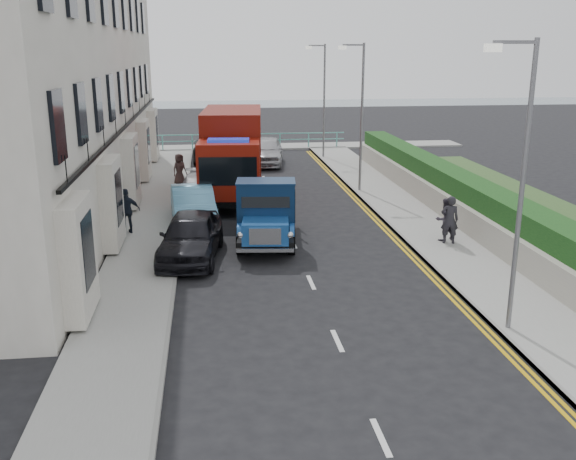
% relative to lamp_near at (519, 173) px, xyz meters
% --- Properties ---
extents(ground, '(120.00, 120.00, 0.00)m').
position_rel_lamp_near_xyz_m(ground, '(-4.18, 2.00, -4.00)').
color(ground, black).
rests_on(ground, ground).
extents(pavement_west, '(2.40, 38.00, 0.12)m').
position_rel_lamp_near_xyz_m(pavement_west, '(-9.38, 11.00, -3.94)').
color(pavement_west, gray).
rests_on(pavement_west, ground).
extents(pavement_east, '(2.60, 38.00, 0.12)m').
position_rel_lamp_near_xyz_m(pavement_east, '(1.12, 11.00, -3.94)').
color(pavement_east, gray).
rests_on(pavement_east, ground).
extents(promenade, '(30.00, 2.50, 0.12)m').
position_rel_lamp_near_xyz_m(promenade, '(-4.18, 31.00, -3.94)').
color(promenade, gray).
rests_on(promenade, ground).
extents(sea_plane, '(120.00, 120.00, 0.00)m').
position_rel_lamp_near_xyz_m(sea_plane, '(-4.18, 62.00, -4.00)').
color(sea_plane, slate).
rests_on(sea_plane, ground).
extents(terrace_west, '(6.31, 30.20, 14.25)m').
position_rel_lamp_near_xyz_m(terrace_west, '(-13.65, 15.00, 3.17)').
color(terrace_west, silver).
rests_on(terrace_west, ground).
extents(garden_east, '(1.45, 28.00, 1.75)m').
position_rel_lamp_near_xyz_m(garden_east, '(3.03, 11.00, -3.10)').
color(garden_east, '#B2AD9E').
rests_on(garden_east, ground).
extents(seafront_railing, '(13.00, 0.08, 1.11)m').
position_rel_lamp_near_xyz_m(seafront_railing, '(-4.18, 30.20, -3.42)').
color(seafront_railing, '#59B2A5').
rests_on(seafront_railing, ground).
extents(lamp_near, '(1.23, 0.18, 7.00)m').
position_rel_lamp_near_xyz_m(lamp_near, '(0.00, 0.00, 0.00)').
color(lamp_near, slate).
rests_on(lamp_near, ground).
extents(lamp_mid, '(1.23, 0.18, 7.00)m').
position_rel_lamp_near_xyz_m(lamp_mid, '(0.00, 16.00, 0.00)').
color(lamp_mid, slate).
rests_on(lamp_mid, ground).
extents(lamp_far, '(1.23, 0.18, 7.00)m').
position_rel_lamp_near_xyz_m(lamp_far, '(0.00, 26.00, 0.00)').
color(lamp_far, slate).
rests_on(lamp_far, ground).
extents(bedford_lorry, '(2.48, 5.19, 2.38)m').
position_rel_lamp_near_xyz_m(bedford_lorry, '(-5.18, 7.74, -2.90)').
color(bedford_lorry, black).
rests_on(bedford_lorry, ground).
extents(red_lorry, '(3.21, 7.84, 4.01)m').
position_rel_lamp_near_xyz_m(red_lorry, '(-6.02, 15.66, -1.86)').
color(red_lorry, black).
rests_on(red_lorry, ground).
extents(parked_car_front, '(2.41, 4.78, 1.56)m').
position_rel_lamp_near_xyz_m(parked_car_front, '(-7.78, 6.76, -3.22)').
color(parked_car_front, black).
rests_on(parked_car_front, ground).
extents(parked_car_mid, '(2.02, 4.71, 1.51)m').
position_rel_lamp_near_xyz_m(parked_car_mid, '(-7.78, 11.06, -3.24)').
color(parked_car_mid, '#5C9FC5').
rests_on(parked_car_mid, ground).
extents(parked_car_rear, '(2.33, 4.88, 1.37)m').
position_rel_lamp_near_xyz_m(parked_car_rear, '(-7.59, 14.00, -3.31)').
color(parked_car_rear, '#97989C').
rests_on(parked_car_rear, ground).
extents(seafront_car_left, '(2.67, 5.65, 1.56)m').
position_rel_lamp_near_xyz_m(seafront_car_left, '(-6.70, 26.28, -3.22)').
color(seafront_car_left, black).
rests_on(seafront_car_left, ground).
extents(seafront_car_right, '(2.56, 5.04, 1.64)m').
position_rel_lamp_near_xyz_m(seafront_car_right, '(-3.68, 24.26, -3.18)').
color(seafront_car_right, '#B5B5BA').
rests_on(seafront_car_right, ground).
extents(pedestrian_east_near, '(0.69, 0.52, 1.71)m').
position_rel_lamp_near_xyz_m(pedestrian_east_near, '(1.21, 7.00, -3.02)').
color(pedestrian_east_near, '#242228').
rests_on(pedestrian_east_near, pavement_east).
extents(pedestrian_east_far, '(0.89, 0.78, 1.54)m').
position_rel_lamp_near_xyz_m(pedestrian_east_far, '(1.18, 7.37, -3.11)').
color(pedestrian_east_far, '#38333F').
rests_on(pedestrian_east_far, pavement_east).
extents(pedestrian_west_near, '(1.07, 0.70, 1.69)m').
position_rel_lamp_near_xyz_m(pedestrian_west_near, '(-10.18, 9.72, -3.03)').
color(pedestrian_west_near, black).
rests_on(pedestrian_west_near, pavement_west).
extents(pedestrian_west_far, '(0.92, 0.85, 1.57)m').
position_rel_lamp_near_xyz_m(pedestrian_west_far, '(-8.58, 18.32, -3.09)').
color(pedestrian_west_far, '#463533').
rests_on(pedestrian_west_far, pavement_west).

